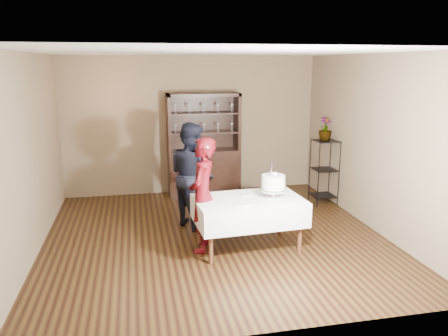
{
  "coord_description": "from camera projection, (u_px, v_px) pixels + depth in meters",
  "views": [
    {
      "loc": [
        -1.12,
        -6.08,
        2.54
      ],
      "look_at": [
        0.16,
        0.1,
        1.03
      ],
      "focal_mm": 35.0,
      "sensor_mm": 36.0,
      "label": 1
    }
  ],
  "objects": [
    {
      "name": "potted_plant",
      "position": [
        325.0,
        129.0,
        7.91
      ],
      "size": [
        0.32,
        0.32,
        0.42
      ],
      "primitive_type": "imported",
      "rotation": [
        0.0,
        0.0,
        0.45
      ],
      "color": "#486E34",
      "rests_on": "plant_etagere"
    },
    {
      "name": "back_wall",
      "position": [
        192.0,
        125.0,
        8.67
      ],
      "size": [
        5.0,
        0.02,
        2.7
      ],
      "primitive_type": "cube",
      "color": "#6E6146",
      "rests_on": "floor"
    },
    {
      "name": "man",
      "position": [
        192.0,
        175.0,
        6.9
      ],
      "size": [
        0.94,
        1.01,
        1.67
      ],
      "primitive_type": "imported",
      "rotation": [
        0.0,
        0.0,
        2.06
      ],
      "color": "black",
      "rests_on": "floor"
    },
    {
      "name": "wall_right",
      "position": [
        372.0,
        143.0,
        6.78
      ],
      "size": [
        0.02,
        5.0,
        2.7
      ],
      "primitive_type": "cube",
      "color": "#6E6146",
      "rests_on": "floor"
    },
    {
      "name": "wall_left",
      "position": [
        30.0,
        156.0,
        5.79
      ],
      "size": [
        0.02,
        5.0,
        2.7
      ],
      "primitive_type": "cube",
      "color": "#6E6146",
      "rests_on": "floor"
    },
    {
      "name": "cake",
      "position": [
        273.0,
        184.0,
        6.01
      ],
      "size": [
        0.36,
        0.36,
        0.5
      ],
      "rotation": [
        0.0,
        0.0,
        -0.05
      ],
      "color": "silver",
      "rests_on": "cake_table"
    },
    {
      "name": "floor",
      "position": [
        215.0,
        236.0,
        6.6
      ],
      "size": [
        5.0,
        5.0,
        0.0
      ],
      "primitive_type": "plane",
      "color": "black",
      "rests_on": "ground"
    },
    {
      "name": "plate_near",
      "position": [
        243.0,
        204.0,
        5.76
      ],
      "size": [
        0.25,
        0.25,
        0.01
      ],
      "primitive_type": "cylinder",
      "rotation": [
        0.0,
        0.0,
        0.2
      ],
      "color": "silver",
      "rests_on": "cake_table"
    },
    {
      "name": "china_hutch",
      "position": [
        204.0,
        161.0,
        8.63
      ],
      "size": [
        1.4,
        0.48,
        2.0
      ],
      "color": "black",
      "rests_on": "floor"
    },
    {
      "name": "plant_etagere",
      "position": [
        324.0,
        169.0,
        8.04
      ],
      "size": [
        0.42,
        0.42,
        1.2
      ],
      "color": "black",
      "rests_on": "floor"
    },
    {
      "name": "ceiling",
      "position": [
        214.0,
        52.0,
        5.97
      ],
      "size": [
        5.0,
        5.0,
        0.0
      ],
      "primitive_type": "plane",
      "rotation": [
        3.14,
        0.0,
        0.0
      ],
      "color": "silver",
      "rests_on": "back_wall"
    },
    {
      "name": "plate_far",
      "position": [
        246.0,
        194.0,
        6.18
      ],
      "size": [
        0.2,
        0.2,
        0.01
      ],
      "primitive_type": "cylinder",
      "rotation": [
        0.0,
        0.0,
        -0.16
      ],
      "color": "silver",
      "rests_on": "cake_table"
    },
    {
      "name": "cake_table",
      "position": [
        249.0,
        211.0,
        6.05
      ],
      "size": [
        1.53,
        1.0,
        0.73
      ],
      "rotation": [
        0.0,
        0.0,
        0.06
      ],
      "color": "silver",
      "rests_on": "floor"
    },
    {
      "name": "woman",
      "position": [
        203.0,
        195.0,
        5.96
      ],
      "size": [
        0.57,
        0.68,
        1.59
      ],
      "primitive_type": "imported",
      "rotation": [
        0.0,
        0.0,
        -1.96
      ],
      "color": "#37050D",
      "rests_on": "floor"
    }
  ]
}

